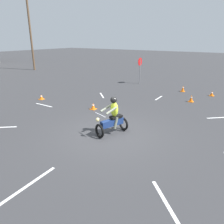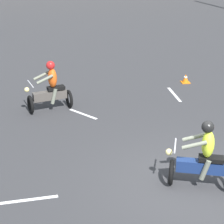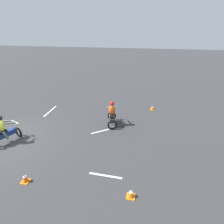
# 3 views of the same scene
# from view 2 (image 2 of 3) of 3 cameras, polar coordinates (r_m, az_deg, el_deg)

# --- Properties ---
(ground_plane) EXTENTS (120.00, 120.00, 0.00)m
(ground_plane) POSITION_cam_2_polar(r_m,az_deg,el_deg) (10.45, 10.81, -9.49)
(ground_plane) COLOR #333335
(motorcycle_rider_foreground) EXTENTS (1.55, 1.04, 1.66)m
(motorcycle_rider_foreground) POSITION_cam_2_polar(r_m,az_deg,el_deg) (10.11, 11.77, -5.98)
(motorcycle_rider_foreground) COLOR black
(motorcycle_rider_foreground) RESTS_ON ground
(motorcycle_rider_background) EXTENTS (1.56, 0.96, 1.66)m
(motorcycle_rider_background) POSITION_cam_2_polar(r_m,az_deg,el_deg) (14.20, -8.04, 2.97)
(motorcycle_rider_background) COLOR black
(motorcycle_rider_background) RESTS_ON ground
(traffic_cone_mid_center) EXTENTS (0.32, 0.32, 0.33)m
(traffic_cone_mid_center) POSITION_cam_2_polar(r_m,az_deg,el_deg) (17.06, 9.58, 4.31)
(traffic_cone_mid_center) COLOR orange
(traffic_cone_mid_center) RESTS_ON ground
(lane_stripe_n) EXTENTS (0.12, 1.43, 0.01)m
(lane_stripe_n) POSITION_cam_2_polar(r_m,az_deg,el_deg) (15.81, 8.14, 2.29)
(lane_stripe_n) COLOR silver
(lane_stripe_n) RESTS_ON ground
(lane_stripe_nw) EXTENTS (0.84, 0.99, 0.01)m
(lane_stripe_nw) POSITION_cam_2_polar(r_m,az_deg,el_deg) (14.04, -3.80, -0.26)
(lane_stripe_nw) COLOR silver
(lane_stripe_nw) RESTS_ON ground
(lane_stripe_w) EXTENTS (1.96, 0.24, 0.01)m
(lane_stripe_w) POSITION_cam_2_polar(r_m,az_deg,el_deg) (9.98, -12.76, -11.36)
(lane_stripe_w) COLOR silver
(lane_stripe_w) RESTS_ON ground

